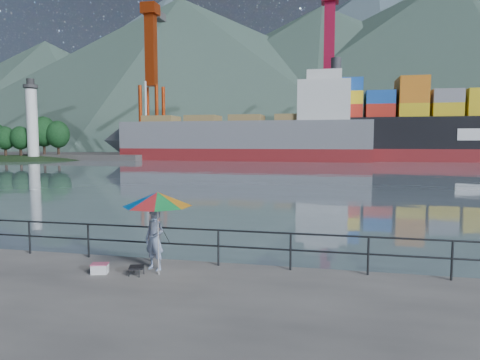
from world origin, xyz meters
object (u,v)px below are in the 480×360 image
beach_umbrella (157,199)px  bulk_carrier (253,137)px  cooler_bag (100,269)px  fisherman (155,239)px

beach_umbrella → bulk_carrier: bearing=98.4°
cooler_bag → beach_umbrella: bearing=-6.8°
beach_umbrella → fisherman: bearing=124.4°
beach_umbrella → cooler_bag: size_ratio=5.41×
cooler_bag → bulk_carrier: bulk_carrier is taller
cooler_bag → fisherman: bearing=10.8°
fisherman → bulk_carrier: 69.10m
fisherman → beach_umbrella: size_ratio=0.74×
beach_umbrella → cooler_bag: 2.43m
fisherman → cooler_bag: 1.59m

